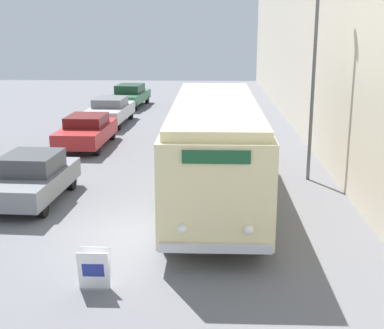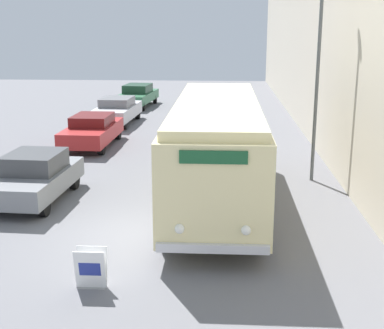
{
  "view_description": "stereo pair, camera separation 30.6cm",
  "coord_description": "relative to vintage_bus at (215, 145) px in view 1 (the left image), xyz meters",
  "views": [
    {
      "loc": [
        1.73,
        -12.82,
        5.29
      ],
      "look_at": [
        1.23,
        0.53,
        1.8
      ],
      "focal_mm": 50.0,
      "sensor_mm": 36.0,
      "label": 1
    },
    {
      "loc": [
        2.03,
        -12.81,
        5.29
      ],
      "look_at": [
        1.23,
        0.53,
        1.8
      ],
      "focal_mm": 50.0,
      "sensor_mm": 36.0,
      "label": 2
    }
  ],
  "objects": [
    {
      "name": "vintage_bus",
      "position": [
        0.0,
        0.0,
        0.0
      ],
      "size": [
        2.6,
        10.26,
        3.12
      ],
      "color": "black",
      "rests_on": "ground_plane"
    },
    {
      "name": "parked_car_distant",
      "position": [
        -5.57,
        19.55,
        -1.0
      ],
      "size": [
        2.32,
        4.95,
        1.47
      ],
      "rotation": [
        0.0,
        0.0,
        -0.1
      ],
      "color": "black",
      "rests_on": "ground_plane"
    },
    {
      "name": "ground_plane",
      "position": [
        -1.83,
        -3.05,
        -1.77
      ],
      "size": [
        80.0,
        80.0,
        0.0
      ],
      "primitive_type": "plane",
      "color": "slate"
    },
    {
      "name": "streetlamp",
      "position": [
        3.32,
        2.45,
        2.84
      ],
      "size": [
        0.36,
        0.36,
        7.22
      ],
      "color": "#595E60",
      "rests_on": "ground_plane"
    },
    {
      "name": "parked_car_near",
      "position": [
        -5.6,
        -0.31,
        -1.02
      ],
      "size": [
        2.07,
        4.16,
        1.5
      ],
      "rotation": [
        0.0,
        0.0,
        -0.05
      ],
      "color": "black",
      "rests_on": "ground_plane"
    },
    {
      "name": "building_wall_right",
      "position": [
        4.38,
        6.95,
        2.38
      ],
      "size": [
        0.3,
        60.0,
        8.29
      ],
      "color": "beige",
      "rests_on": "ground_plane"
    },
    {
      "name": "sign_board",
      "position": [
        -2.49,
        -5.88,
        -1.35
      ],
      "size": [
        0.64,
        0.33,
        0.86
      ],
      "color": "gray",
      "rests_on": "ground_plane"
    },
    {
      "name": "parked_car_far",
      "position": [
        -5.68,
        13.04,
        -1.01
      ],
      "size": [
        2.1,
        4.82,
        1.44
      ],
      "rotation": [
        0.0,
        0.0,
        -0.05
      ],
      "color": "black",
      "rests_on": "ground_plane"
    },
    {
      "name": "parked_car_mid",
      "position": [
        -5.68,
        7.38,
        -1.04
      ],
      "size": [
        2.01,
        4.59,
        1.41
      ],
      "rotation": [
        0.0,
        0.0,
        -0.03
      ],
      "color": "black",
      "rests_on": "ground_plane"
    }
  ]
}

